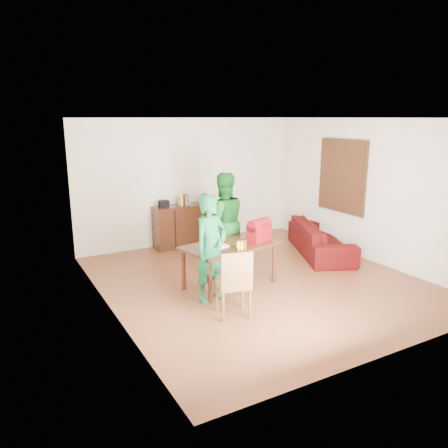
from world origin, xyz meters
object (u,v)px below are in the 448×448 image
table (230,249)px  red_bag (259,232)px  chair (233,296)px  sofa (321,238)px  person_near (211,249)px  bottle (245,244)px  person_far (223,222)px  laptop (217,244)px

table → red_bag: size_ratio=4.10×
chair → sofa: bearing=43.0°
person_near → sofa: (3.02, 0.99, -0.50)m
bottle → red_bag: bearing=33.8°
bottle → sofa: bearing=22.5°
chair → sofa: 3.40m
red_bag → sofa: red_bag is taller
chair → person_near: person_near is taller
chair → table: bearing=77.3°
sofa → person_far: bearing=111.3°
person_near → laptop: size_ratio=4.20×
person_far → laptop: size_ratio=4.60×
table → sofa: table is taller
laptop → bottle: laptop is taller
table → person_near: size_ratio=1.02×
bottle → sofa: size_ratio=0.09×
bottle → person_near: bearing=178.0°
table → laptop: (-0.25, -0.04, 0.13)m
table → person_far: 0.85m
person_near → chair: bearing=-105.7°
person_near → red_bag: 1.10m
person_near → sofa: person_near is taller
laptop → sofa: size_ratio=0.18×
sofa → bottle: bearing=136.9°
laptop → red_bag: size_ratio=0.96×
laptop → sofa: bearing=1.4°
table → chair: chair is taller
sofa → laptop: bearing=128.2°
red_bag → laptop: bearing=162.3°
person_near → red_bag: (1.05, 0.30, 0.05)m
person_near → bottle: size_ratio=8.72×
person_far → sofa: (2.20, -0.12, -0.57)m
chair → laptop: chair is taller
person_near → person_far: bearing=35.8°
red_bag → bottle: bearing=-162.4°
person_far → bottle: bearing=88.9°
laptop → sofa: (2.74, 0.67, -0.44)m
laptop → person_near: bearing=-143.1°
table → laptop: 0.29m
sofa → red_bag: bearing=133.8°
chair → bottle: 0.97m
table → red_bag: 0.58m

